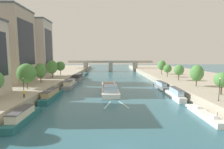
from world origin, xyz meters
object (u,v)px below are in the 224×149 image
Objects in this scene: moored_boat_right_lone at (161,86)px; tree_right_by_lamp at (197,73)px; lamppost_right_bank at (219,88)px; barge_midriver at (109,88)px; moored_boat_left_near at (23,117)px; tree_left_second at (40,71)px; person_on_quay at (24,93)px; moored_boat_left_downstream at (51,95)px; moored_boat_left_far at (83,74)px; tree_left_third at (27,73)px; moored_boat_right_near at (204,114)px; tree_left_end_of_row at (52,67)px; tree_right_third at (179,70)px; tree_right_past_mid at (162,65)px; moored_boat_right_upstream at (175,94)px; tree_right_distant at (168,69)px; tree_left_past_mid at (60,66)px; bridge_far at (111,65)px; moored_boat_left_second at (78,77)px; lamppost_left_bank at (23,86)px; tree_right_nearest at (222,80)px; moored_boat_left_end at (70,84)px.

tree_right_by_lamp is (7.65, -8.15, 5.12)m from moored_boat_right_lone.
barge_midriver is at bearing 135.98° from lamppost_right_bank.
tree_left_second reaches higher than moored_boat_left_near.
person_on_quay is (-3.33, 7.30, 2.32)m from moored_boat_left_near.
lamppost_right_bank is at bearing -81.09° from moored_boat_right_lone.
moored_boat_left_far is (0.15, 53.01, -0.57)m from moored_boat_left_downstream.
moored_boat_left_far is at bearing 108.72° from barge_midriver.
barge_midriver reaches higher than moored_boat_right_lone.
tree_left_third is at bearing -164.57° from moored_boat_right_lone.
moored_boat_right_near is (32.06, -13.03, -0.59)m from moored_boat_left_downstream.
moored_boat_left_near is 0.82× the size of moored_boat_left_downstream.
tree_right_by_lamp is (47.39, -18.66, -0.60)m from tree_left_end_of_row.
moored_boat_left_far is 54.24m from tree_right_third.
tree_left_second is (-0.44, 9.98, -0.18)m from tree_left_third.
tree_right_past_mid is (47.57, 24.83, 0.30)m from tree_left_second.
tree_right_distant reaches higher than moored_boat_right_upstream.
tree_left_past_mid is at bearing 98.63° from moored_boat_left_near.
bridge_far is at bearing 88.97° from barge_midriver.
tree_left_third is at bearing -176.73° from tree_right_by_lamp.
lamppost_right_bank is (-3.69, -27.27, -1.20)m from tree_right_third.
tree_right_past_mid reaches higher than lamppost_right_bank.
tree_left_second reaches higher than person_on_quay.
barge_midriver is 2.22× the size of moored_boat_right_lone.
tree_left_end_of_row is at bearing -164.20° from tree_right_past_mid.
tree_right_by_lamp reaches higher than moored_boat_left_second.
lamppost_left_bank is (-43.59, -43.68, -1.99)m from tree_right_past_mid.
bridge_far is (16.14, 77.39, 3.76)m from moored_boat_left_downstream.
tree_left_end_of_row is 55.72m from tree_right_nearest.
tree_left_second is at bearing 121.66° from moored_boat_left_downstream.
tree_right_distant is (39.00, -26.86, 5.29)m from moored_boat_left_far.
lamppost_left_bank is (-3.74, 8.10, 3.65)m from moored_boat_left_near.
bridge_far is at bearing 99.98° from moored_boat_right_near.
moored_boat_right_near is at bearing -89.65° from moored_boat_right_upstream.
moored_boat_right_upstream reaches higher than moored_boat_left_near.
moored_boat_left_near is 14.92m from moored_boat_left_downstream.
barge_midriver is at bearing -168.77° from moored_boat_right_lone.
lamppost_right_bank reaches higher than moored_boat_right_near.
moored_boat_right_upstream reaches higher than moored_boat_right_lone.
tree_left_third is at bearing -107.06° from bridge_far.
person_on_quay is at bearing -111.72° from moored_boat_left_downstream.
moored_boat_right_near is 1.85× the size of tree_right_by_lamp.
tree_left_second is at bearing -148.08° from moored_boat_left_end.
moored_boat_left_far is 2.92× the size of tree_right_nearest.
barge_midriver is 3.63× the size of tree_left_second.
moored_boat_left_second reaches higher than moored_boat_left_far.
tree_right_past_mid is at bearing 77.53° from moored_boat_right_upstream.
tree_left_past_mid reaches higher than moored_boat_left_downstream.
tree_left_second reaches higher than moored_boat_right_near.
tree_left_past_mid is 0.11× the size of bridge_far.
tree_left_third is 1.48× the size of lamppost_right_bank.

